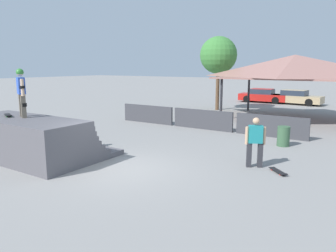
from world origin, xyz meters
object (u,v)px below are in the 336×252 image
at_px(bystander_walking, 255,140).
at_px(parked_car_tan, 295,98).
at_px(skater_on_deck, 21,90).
at_px(tree_beside_pavilion, 218,55).
at_px(skateboard_on_ground, 278,171).
at_px(trash_bin, 283,136).
at_px(skateboard_on_deck, 8,115).
at_px(parked_car_red, 263,96).

height_order(bystander_walking, parked_car_tan, bystander_walking).
xyz_separation_m(skater_on_deck, tree_beside_pavilion, (0.32, 16.28, 1.62)).
height_order(skateboard_on_ground, trash_bin, trash_bin).
distance_m(skateboard_on_ground, trash_bin, 3.89).
height_order(skateboard_on_deck, trash_bin, skateboard_on_deck).
relative_size(skater_on_deck, parked_car_red, 0.41).
bearing_deg(skateboard_on_deck, tree_beside_pavilion, 111.09).
relative_size(skateboard_on_ground, parked_car_red, 0.17).
xyz_separation_m(bystander_walking, trash_bin, (0.06, 3.58, -0.52)).
distance_m(bystander_walking, trash_bin, 3.62).
bearing_deg(tree_beside_pavilion, bystander_walking, -60.40).
relative_size(skateboard_on_deck, bystander_walking, 0.47).
xyz_separation_m(bystander_walking, parked_car_tan, (-3.02, 19.99, -0.34)).
bearing_deg(tree_beside_pavilion, skater_on_deck, -91.14).
relative_size(skater_on_deck, tree_beside_pavilion, 0.32).
height_order(skater_on_deck, parked_car_red, skater_on_deck).
relative_size(skateboard_on_ground, parked_car_tan, 0.16).
xyz_separation_m(skateboard_on_deck, tree_beside_pavilion, (0.96, 16.50, 2.58)).
bearing_deg(skateboard_on_deck, bystander_walking, 48.52).
bearing_deg(parked_car_red, skateboard_on_deck, -96.96).
bearing_deg(skateboard_on_ground, trash_bin, 147.21).
height_order(bystander_walking, trash_bin, bystander_walking).
relative_size(skateboard_on_deck, skateboard_on_ground, 1.08).
bearing_deg(skater_on_deck, bystander_walking, 48.71).
bearing_deg(parked_car_red, skateboard_on_ground, -72.80).
xyz_separation_m(bystander_walking, tree_beside_pavilion, (-7.28, 12.81, 3.21)).
distance_m(bystander_walking, tree_beside_pavilion, 15.08).
distance_m(tree_beside_pavilion, parked_car_tan, 9.08).
height_order(skateboard_on_ground, tree_beside_pavilion, tree_beside_pavilion).
height_order(trash_bin, parked_car_tan, parked_car_tan).
bearing_deg(parked_car_red, trash_bin, -71.37).
bearing_deg(parked_car_tan, skateboard_on_ground, -73.76).
bearing_deg(parked_car_tan, trash_bin, -74.03).
relative_size(bystander_walking, trash_bin, 2.00).
distance_m(skateboard_on_deck, parked_car_tan, 24.27).
bearing_deg(parked_car_tan, bystander_walking, -76.07).
xyz_separation_m(skateboard_on_deck, parked_car_tan, (5.22, 23.68, -0.97)).
height_order(skateboard_on_deck, parked_car_red, skateboard_on_deck).
relative_size(tree_beside_pavilion, parked_car_red, 1.28).
relative_size(skateboard_on_deck, trash_bin, 0.94).
bearing_deg(trash_bin, skateboard_on_deck, -138.79).
bearing_deg(bystander_walking, tree_beside_pavilion, -89.28).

